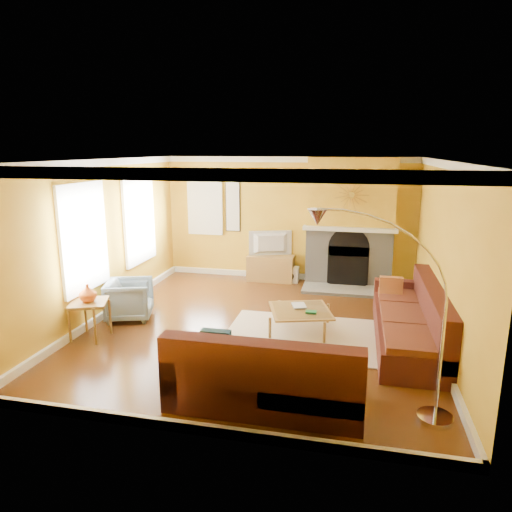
% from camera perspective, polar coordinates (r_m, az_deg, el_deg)
% --- Properties ---
extents(floor, '(5.50, 6.00, 0.02)m').
position_cam_1_polar(floor, '(7.62, 0.44, -8.92)').
color(floor, '#613414').
rests_on(floor, ground).
extents(ceiling, '(5.50, 6.00, 0.02)m').
position_cam_1_polar(ceiling, '(7.05, 0.48, 12.00)').
color(ceiling, white).
rests_on(ceiling, ground).
extents(wall_back, '(5.50, 0.02, 2.70)m').
position_cam_1_polar(wall_back, '(10.13, 4.02, 4.63)').
color(wall_back, gold).
rests_on(wall_back, ground).
extents(wall_front, '(5.50, 0.02, 2.70)m').
position_cam_1_polar(wall_front, '(4.42, -7.75, -6.90)').
color(wall_front, gold).
rests_on(wall_front, ground).
extents(wall_left, '(0.02, 6.00, 2.70)m').
position_cam_1_polar(wall_left, '(8.23, -18.70, 1.95)').
color(wall_left, gold).
rests_on(wall_left, ground).
extents(wall_right, '(0.02, 6.00, 2.70)m').
position_cam_1_polar(wall_right, '(7.18, 22.54, 0.05)').
color(wall_right, gold).
rests_on(wall_right, ground).
extents(baseboard, '(5.50, 6.00, 0.12)m').
position_cam_1_polar(baseboard, '(7.59, 0.44, -8.43)').
color(baseboard, white).
rests_on(baseboard, floor).
extents(crown_molding, '(5.50, 6.00, 0.12)m').
position_cam_1_polar(crown_molding, '(7.06, 0.48, 11.44)').
color(crown_molding, white).
rests_on(crown_molding, ceiling).
extents(window_left_near, '(0.06, 1.22, 1.72)m').
position_cam_1_polar(window_left_near, '(9.31, -14.46, 4.41)').
color(window_left_near, white).
rests_on(window_left_near, wall_left).
extents(window_left_far, '(0.06, 1.22, 1.72)m').
position_cam_1_polar(window_left_far, '(7.68, -20.81, 2.16)').
color(window_left_far, white).
rests_on(window_left_far, wall_left).
extents(window_back, '(0.82, 0.06, 1.22)m').
position_cam_1_polar(window_back, '(10.50, -6.37, 5.99)').
color(window_back, white).
rests_on(window_back, wall_back).
extents(wall_art, '(0.34, 0.04, 1.14)m').
position_cam_1_polar(wall_art, '(10.31, -2.91, 6.21)').
color(wall_art, white).
rests_on(wall_art, wall_back).
extents(fireplace, '(1.80, 0.40, 2.70)m').
position_cam_1_polar(fireplace, '(9.82, 11.67, 4.11)').
color(fireplace, gray).
rests_on(fireplace, floor).
extents(mantel, '(1.92, 0.22, 0.08)m').
position_cam_1_polar(mantel, '(9.60, 11.62, 3.31)').
color(mantel, white).
rests_on(mantel, fireplace).
extents(hearth, '(1.80, 0.70, 0.06)m').
position_cam_1_polar(hearth, '(9.58, 11.24, -4.21)').
color(hearth, gray).
rests_on(hearth, floor).
extents(sunburst, '(0.70, 0.04, 0.70)m').
position_cam_1_polar(sunburst, '(9.51, 11.81, 7.47)').
color(sunburst, olive).
rests_on(sunburst, fireplace).
extents(rug, '(2.40, 1.80, 0.02)m').
position_cam_1_polar(rug, '(7.30, 5.77, -9.84)').
color(rug, beige).
rests_on(rug, floor).
extents(sectional_sofa, '(3.30, 3.97, 0.90)m').
position_cam_1_polar(sectional_sofa, '(6.65, 8.55, -8.20)').
color(sectional_sofa, '#4B1E18').
rests_on(sectional_sofa, floor).
extents(coffee_table, '(1.16, 1.16, 0.37)m').
position_cam_1_polar(coffee_table, '(7.43, 5.54, -7.96)').
color(coffee_table, white).
rests_on(coffee_table, floor).
extents(media_console, '(1.02, 0.46, 0.56)m').
position_cam_1_polar(media_console, '(10.13, 1.86, -1.52)').
color(media_console, olive).
rests_on(media_console, floor).
extents(tv, '(0.94, 0.43, 0.55)m').
position_cam_1_polar(tv, '(10.00, 1.88, 1.55)').
color(tv, black).
rests_on(tv, media_console).
extents(subwoofer, '(0.32, 0.32, 0.32)m').
position_cam_1_polar(subwoofer, '(10.09, 4.40, -2.31)').
color(subwoofer, white).
rests_on(subwoofer, floor).
extents(armchair, '(0.94, 0.92, 0.68)m').
position_cam_1_polar(armchair, '(8.16, -15.52, -5.26)').
color(armchair, gray).
rests_on(armchair, floor).
extents(side_table, '(0.70, 0.70, 0.59)m').
position_cam_1_polar(side_table, '(7.54, -20.03, -7.50)').
color(side_table, olive).
rests_on(side_table, floor).
extents(vase, '(0.31, 0.31, 0.28)m').
position_cam_1_polar(vase, '(7.40, -20.29, -4.36)').
color(vase, '#D75C1A').
rests_on(vase, side_table).
extents(book, '(0.29, 0.34, 0.03)m').
position_cam_1_polar(book, '(7.46, 4.60, -6.23)').
color(book, white).
rests_on(book, coffee_table).
extents(arc_lamp, '(1.42, 0.36, 2.25)m').
position_cam_1_polar(arc_lamp, '(5.03, 15.56, -7.48)').
color(arc_lamp, silver).
rests_on(arc_lamp, floor).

